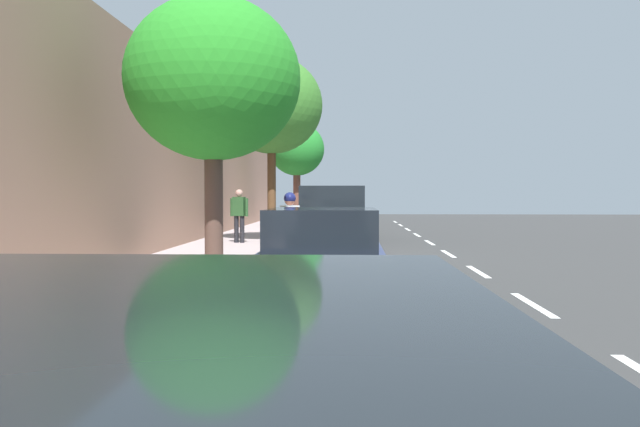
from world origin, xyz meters
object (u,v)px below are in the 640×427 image
parked_sedan_tan_nearest (338,214)px  street_tree_mid_block (271,106)px  parked_suv_black_second (336,212)px  fire_hydrant (298,223)px  bicycle_at_curb (297,257)px  street_tree_far_end (213,80)px  parked_sedan_dark_blue_far (323,261)px  parked_pickup_grey_mid (334,223)px  cyclist_with_backpack (289,223)px  street_tree_near_cyclist (297,150)px  pedestrian_on_phone (239,212)px

parked_sedan_tan_nearest → street_tree_mid_block: (2.02, 9.93, 3.89)m
parked_suv_black_second → fire_hydrant: (1.52, -0.50, -0.43)m
bicycle_at_curb → street_tree_far_end: street_tree_far_end is taller
parked_sedan_tan_nearest → parked_sedan_dark_blue_far: same height
parked_pickup_grey_mid → cyclist_with_backpack: parked_pickup_grey_mid is taller
parked_sedan_tan_nearest → parked_pickup_grey_mid: (-0.11, 12.79, 0.15)m
street_tree_near_cyclist → street_tree_far_end: 19.13m
parked_suv_black_second → street_tree_far_end: (2.05, 12.55, 2.85)m
street_tree_mid_block → street_tree_far_end: 9.01m
parked_suv_black_second → cyclist_with_backpack: bearing=85.3°
parked_suv_black_second → parked_pickup_grey_mid: bearing=90.7°
parked_sedan_dark_blue_far → street_tree_near_cyclist: size_ratio=0.87×
parked_sedan_tan_nearest → street_tree_near_cyclist: size_ratio=0.88×
cyclist_with_backpack → pedestrian_on_phone: (2.17, -5.95, 0.05)m
parked_pickup_grey_mid → parked_sedan_dark_blue_far: bearing=90.3°
parked_pickup_grey_mid → parked_sedan_tan_nearest: bearing=-89.5°
parked_sedan_tan_nearest → street_tree_mid_block: bearing=78.5°
cyclist_with_backpack → street_tree_near_cyclist: (1.21, -16.81, 2.81)m
parked_suv_black_second → cyclist_with_backpack: (0.84, 10.24, 0.06)m
parked_pickup_grey_mid → cyclist_with_backpack: (0.92, 3.80, 0.19)m
street_tree_near_cyclist → parked_sedan_dark_blue_far: bearing=95.7°
parked_sedan_tan_nearest → street_tree_near_cyclist: 3.74m
parked_pickup_grey_mid → parked_sedan_dark_blue_far: (-0.05, 8.73, -0.15)m
fire_hydrant → parked_pickup_grey_mid: bearing=103.0°
bicycle_at_curb → parked_suv_black_second: bearing=-93.4°
bicycle_at_curb → street_tree_far_end: (1.42, 1.85, 3.52)m
cyclist_with_backpack → parked_pickup_grey_mid: bearing=-103.6°
parked_sedan_dark_blue_far → fire_hydrant: 15.75m
street_tree_near_cyclist → street_tree_mid_block: (0.00, 10.15, 0.75)m
parked_pickup_grey_mid → street_tree_far_end: 7.13m
street_tree_near_cyclist → bicycle_at_curb: bearing=94.7°
parked_suv_black_second → cyclist_with_backpack: size_ratio=2.69×
street_tree_near_cyclist → parked_sedan_tan_nearest: bearing=173.8°
parked_suv_black_second → street_tree_near_cyclist: (2.05, -6.57, 2.87)m
cyclist_with_backpack → pedestrian_on_phone: 6.34m
cyclist_with_backpack → street_tree_mid_block: bearing=-79.7°
parked_sedan_tan_nearest → parked_suv_black_second: 6.36m
parked_sedan_tan_nearest → street_tree_far_end: street_tree_far_end is taller
parked_pickup_grey_mid → pedestrian_on_phone: bearing=-34.8°
parked_pickup_grey_mid → fire_hydrant: bearing=-77.0°
parked_sedan_dark_blue_far → bicycle_at_curb: parked_sedan_dark_blue_far is taller
fire_hydrant → pedestrian_on_phone: bearing=72.7°
street_tree_mid_block → pedestrian_on_phone: street_tree_mid_block is taller
parked_sedan_tan_nearest → street_tree_near_cyclist: street_tree_near_cyclist is taller
street_tree_mid_block → fire_hydrant: 5.77m
parked_sedan_tan_nearest → street_tree_mid_block: street_tree_mid_block is taller
parked_pickup_grey_mid → parked_suv_black_second: bearing=-89.3°
cyclist_with_backpack → street_tree_far_end: size_ratio=0.34×
parked_pickup_grey_mid → parked_sedan_dark_blue_far: parked_pickup_grey_mid is taller
parked_sedan_dark_blue_far → cyclist_with_backpack: cyclist_with_backpack is taller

